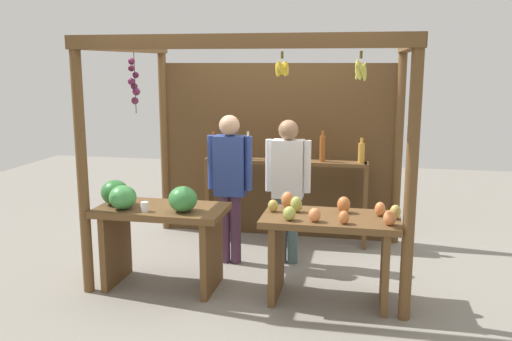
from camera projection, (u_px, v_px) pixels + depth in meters
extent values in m
plane|color=gray|center=(260.00, 263.00, 5.94)|extent=(12.00, 12.00, 0.00)
cylinder|color=brown|center=(82.00, 169.00, 5.00)|extent=(0.10, 0.10, 2.35)
cylinder|color=brown|center=(411.00, 182.00, 4.43)|extent=(0.10, 0.10, 2.35)
cylinder|color=brown|center=(164.00, 139.00, 6.99)|extent=(0.10, 0.10, 2.35)
cylinder|color=brown|center=(399.00, 145.00, 6.42)|extent=(0.10, 0.10, 2.35)
cube|color=brown|center=(236.00, 41.00, 4.50)|extent=(2.98, 0.12, 0.12)
cube|color=brown|center=(125.00, 46.00, 5.78)|extent=(0.12, 2.17, 0.12)
cube|color=brown|center=(410.00, 44.00, 5.21)|extent=(0.12, 2.17, 0.12)
cube|color=#52381E|center=(277.00, 151.00, 6.75)|extent=(2.88, 0.04, 2.12)
cylinder|color=brown|center=(361.00, 55.00, 4.40)|extent=(0.02, 0.02, 0.06)
ellipsoid|color=#D1CC4C|center=(364.00, 73.00, 4.42)|extent=(0.04, 0.08, 0.15)
ellipsoid|color=#D1CC4C|center=(362.00, 71.00, 4.46)|extent=(0.08, 0.05, 0.15)
ellipsoid|color=#D1CC4C|center=(359.00, 72.00, 4.45)|extent=(0.09, 0.06, 0.15)
ellipsoid|color=#D1CC4C|center=(357.00, 68.00, 4.43)|extent=(0.04, 0.07, 0.15)
ellipsoid|color=#D1CC4C|center=(358.00, 72.00, 4.40)|extent=(0.07, 0.06, 0.15)
ellipsoid|color=#D1CC4C|center=(362.00, 70.00, 4.40)|extent=(0.08, 0.06, 0.15)
cylinder|color=brown|center=(282.00, 55.00, 4.60)|extent=(0.02, 0.02, 0.06)
ellipsoid|color=gold|center=(287.00, 69.00, 4.61)|extent=(0.04, 0.07, 0.12)
ellipsoid|color=gold|center=(285.00, 67.00, 4.64)|extent=(0.07, 0.07, 0.12)
ellipsoid|color=gold|center=(283.00, 68.00, 4.65)|extent=(0.06, 0.04, 0.12)
ellipsoid|color=gold|center=(280.00, 69.00, 4.64)|extent=(0.05, 0.06, 0.12)
ellipsoid|color=gold|center=(278.00, 70.00, 4.63)|extent=(0.04, 0.06, 0.12)
ellipsoid|color=gold|center=(278.00, 70.00, 4.60)|extent=(0.06, 0.06, 0.12)
ellipsoid|color=gold|center=(280.00, 67.00, 4.58)|extent=(0.07, 0.04, 0.12)
ellipsoid|color=gold|center=(283.00, 70.00, 4.60)|extent=(0.07, 0.06, 0.12)
cylinder|color=#4C422D|center=(135.00, 83.00, 5.04)|extent=(0.01, 0.01, 0.55)
sphere|color=#601E42|center=(131.00, 61.00, 5.01)|extent=(0.06, 0.06, 0.06)
sphere|color=#47142D|center=(131.00, 68.00, 4.99)|extent=(0.06, 0.06, 0.06)
sphere|color=#47142D|center=(136.00, 75.00, 5.01)|extent=(0.06, 0.06, 0.06)
sphere|color=#601E42|center=(131.00, 81.00, 5.02)|extent=(0.06, 0.06, 0.06)
sphere|color=#511938|center=(134.00, 86.00, 5.07)|extent=(0.06, 0.06, 0.06)
sphere|color=#601E42|center=(136.00, 92.00, 5.05)|extent=(0.07, 0.07, 0.07)
sphere|color=#601E42|center=(135.00, 101.00, 5.10)|extent=(0.07, 0.07, 0.07)
cube|color=brown|center=(162.00, 210.00, 5.20)|extent=(1.21, 0.64, 0.06)
cube|color=brown|center=(116.00, 247.00, 5.37)|extent=(0.06, 0.58, 0.73)
cube|color=brown|center=(212.00, 253.00, 5.18)|extent=(0.06, 0.58, 0.73)
ellipsoid|color=#38843D|center=(183.00, 199.00, 5.01)|extent=(0.37, 0.37, 0.24)
ellipsoid|color=#429347|center=(123.00, 197.00, 5.10)|extent=(0.32, 0.32, 0.22)
ellipsoid|color=#2D7533|center=(115.00, 192.00, 5.28)|extent=(0.30, 0.30, 0.24)
cylinder|color=white|center=(145.00, 207.00, 5.03)|extent=(0.07, 0.07, 0.09)
cube|color=brown|center=(331.00, 219.00, 4.89)|extent=(1.21, 0.64, 0.06)
cube|color=brown|center=(277.00, 258.00, 5.06)|extent=(0.06, 0.58, 0.73)
cube|color=brown|center=(385.00, 265.00, 4.87)|extent=(0.06, 0.58, 0.73)
ellipsoid|color=#B79E47|center=(273.00, 206.00, 5.02)|extent=(0.10, 0.10, 0.11)
ellipsoid|color=#B79E47|center=(395.00, 212.00, 4.78)|extent=(0.13, 0.13, 0.13)
ellipsoid|color=#CC7038|center=(344.00, 217.00, 4.64)|extent=(0.10, 0.10, 0.11)
ellipsoid|color=#A8B24C|center=(296.00, 204.00, 5.01)|extent=(0.13, 0.13, 0.14)
ellipsoid|color=#E07F47|center=(287.00, 200.00, 5.16)|extent=(0.12, 0.12, 0.15)
ellipsoid|color=#E07F47|center=(390.00, 218.00, 4.60)|extent=(0.11, 0.11, 0.13)
ellipsoid|color=#E07F47|center=(380.00, 209.00, 4.88)|extent=(0.12, 0.12, 0.13)
ellipsoid|color=#A8B24C|center=(289.00, 213.00, 4.75)|extent=(0.16, 0.16, 0.12)
ellipsoid|color=#CC7038|center=(344.00, 205.00, 4.99)|extent=(0.14, 0.14, 0.15)
ellipsoid|color=#E07F47|center=(315.00, 215.00, 4.71)|extent=(0.13, 0.13, 0.12)
cube|color=brown|center=(209.00, 198.00, 6.74)|extent=(0.05, 0.20, 1.00)
cube|color=brown|center=(365.00, 206.00, 6.37)|extent=(0.05, 0.20, 1.00)
cube|color=brown|center=(285.00, 162.00, 6.47)|extent=(1.87, 0.22, 0.04)
cylinder|color=#994C1E|center=(213.00, 147.00, 6.61)|extent=(0.08, 0.08, 0.26)
cylinder|color=#994C1E|center=(213.00, 134.00, 6.58)|extent=(0.03, 0.03, 0.06)
cylinder|color=silver|center=(248.00, 148.00, 6.52)|extent=(0.06, 0.06, 0.27)
cylinder|color=silver|center=(248.00, 134.00, 6.49)|extent=(0.03, 0.03, 0.06)
cylinder|color=#D8B266|center=(286.00, 150.00, 6.44)|extent=(0.07, 0.07, 0.25)
cylinder|color=#D8B266|center=(286.00, 137.00, 6.41)|extent=(0.03, 0.03, 0.06)
cylinder|color=#994C1E|center=(322.00, 149.00, 6.35)|extent=(0.07, 0.07, 0.30)
cylinder|color=#994C1E|center=(323.00, 133.00, 6.32)|extent=(0.03, 0.03, 0.06)
cylinder|color=gold|center=(361.00, 153.00, 6.27)|extent=(0.08, 0.08, 0.23)
cylinder|color=gold|center=(362.00, 141.00, 6.24)|extent=(0.03, 0.03, 0.06)
cylinder|color=#4D2D47|center=(225.00, 229.00, 5.92)|extent=(0.11, 0.11, 0.75)
cylinder|color=#4D2D47|center=(236.00, 229.00, 5.90)|extent=(0.11, 0.11, 0.75)
cube|color=#2D428C|center=(230.00, 166.00, 5.78)|extent=(0.32, 0.19, 0.63)
cylinder|color=#2D428C|center=(211.00, 162.00, 5.81)|extent=(0.08, 0.08, 0.57)
cylinder|color=#2D428C|center=(248.00, 163.00, 5.73)|extent=(0.08, 0.08, 0.57)
sphere|color=tan|center=(229.00, 125.00, 5.69)|extent=(0.22, 0.22, 0.22)
cylinder|color=#486062|center=(282.00, 230.00, 5.92)|extent=(0.11, 0.11, 0.72)
cylinder|color=#486062|center=(293.00, 230.00, 5.89)|extent=(0.11, 0.11, 0.72)
cube|color=white|center=(288.00, 169.00, 5.78)|extent=(0.32, 0.19, 0.61)
cylinder|color=white|center=(269.00, 165.00, 5.81)|extent=(0.08, 0.08, 0.55)
cylinder|color=white|center=(307.00, 167.00, 5.73)|extent=(0.08, 0.08, 0.55)
sphere|color=#997051|center=(288.00, 130.00, 5.70)|extent=(0.21, 0.21, 0.21)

